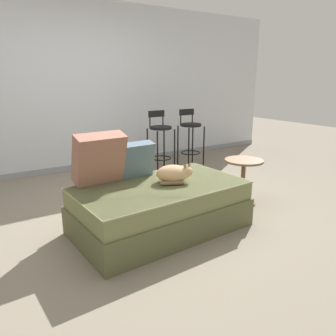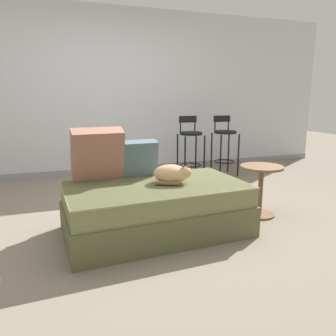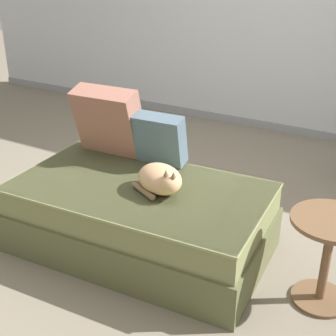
{
  "view_description": "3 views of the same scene",
  "coord_description": "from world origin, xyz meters",
  "px_view_note": "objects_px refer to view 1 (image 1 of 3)",
  "views": [
    {
      "loc": [
        -1.53,
        -2.93,
        1.44
      ],
      "look_at": [
        0.15,
        -0.3,
        0.58
      ],
      "focal_mm": 35.0,
      "sensor_mm": 36.0,
      "label": 1
    },
    {
      "loc": [
        -0.83,
        -3.13,
        1.23
      ],
      "look_at": [
        0.15,
        -0.3,
        0.58
      ],
      "focal_mm": 35.0,
      "sensor_mm": 36.0,
      "label": 2
    },
    {
      "loc": [
        1.45,
        -2.58,
        1.81
      ],
      "look_at": [
        0.15,
        -0.3,
        0.58
      ],
      "focal_mm": 50.0,
      "sensor_mm": 36.0,
      "label": 3
    }
  ],
  "objects_px": {
    "bar_stool_by_doorway": "(190,133)",
    "throw_pillow_corner": "(99,158)",
    "side_table": "(243,175)",
    "couch": "(161,207)",
    "throw_pillow_middle": "(137,159)",
    "bar_stool_near_window": "(160,137)",
    "cat": "(174,174)"
  },
  "relations": [
    {
      "from": "bar_stool_by_doorway",
      "to": "throw_pillow_middle",
      "type": "bearing_deg",
      "value": -140.15
    },
    {
      "from": "bar_stool_near_window",
      "to": "couch",
      "type": "bearing_deg",
      "value": -121.34
    },
    {
      "from": "couch",
      "to": "throw_pillow_middle",
      "type": "distance_m",
      "value": 0.55
    },
    {
      "from": "throw_pillow_corner",
      "to": "couch",
      "type": "bearing_deg",
      "value": -35.71
    },
    {
      "from": "bar_stool_near_window",
      "to": "bar_stool_by_doorway",
      "type": "distance_m",
      "value": 0.59
    },
    {
      "from": "throw_pillow_middle",
      "to": "bar_stool_near_window",
      "type": "relative_size",
      "value": 0.38
    },
    {
      "from": "cat",
      "to": "bar_stool_near_window",
      "type": "height_order",
      "value": "bar_stool_near_window"
    },
    {
      "from": "cat",
      "to": "bar_stool_near_window",
      "type": "xyz_separation_m",
      "value": [
        0.96,
        1.83,
        0.0
      ]
    },
    {
      "from": "throw_pillow_corner",
      "to": "cat",
      "type": "distance_m",
      "value": 0.73
    },
    {
      "from": "throw_pillow_middle",
      "to": "bar_stool_near_window",
      "type": "xyz_separation_m",
      "value": [
        1.17,
        1.47,
        -0.09
      ]
    },
    {
      "from": "cat",
      "to": "throw_pillow_corner",
      "type": "bearing_deg",
      "value": 151.62
    },
    {
      "from": "throw_pillow_middle",
      "to": "side_table",
      "type": "relative_size",
      "value": 0.68
    },
    {
      "from": "throw_pillow_middle",
      "to": "bar_stool_by_doorway",
      "type": "xyz_separation_m",
      "value": [
        1.76,
        1.47,
        -0.09
      ]
    },
    {
      "from": "couch",
      "to": "side_table",
      "type": "height_order",
      "value": "side_table"
    },
    {
      "from": "cat",
      "to": "side_table",
      "type": "distance_m",
      "value": 1.03
    },
    {
      "from": "throw_pillow_middle",
      "to": "couch",
      "type": "bearing_deg",
      "value": -80.41
    },
    {
      "from": "couch",
      "to": "throw_pillow_corner",
      "type": "height_order",
      "value": "throw_pillow_corner"
    },
    {
      "from": "side_table",
      "to": "throw_pillow_corner",
      "type": "bearing_deg",
      "value": 170.54
    },
    {
      "from": "throw_pillow_middle",
      "to": "bar_stool_by_doorway",
      "type": "distance_m",
      "value": 2.29
    },
    {
      "from": "throw_pillow_corner",
      "to": "throw_pillow_middle",
      "type": "bearing_deg",
      "value": 3.16
    },
    {
      "from": "couch",
      "to": "side_table",
      "type": "relative_size",
      "value": 3.13
    },
    {
      "from": "couch",
      "to": "throw_pillow_middle",
      "type": "relative_size",
      "value": 4.63
    },
    {
      "from": "throw_pillow_middle",
      "to": "cat",
      "type": "bearing_deg",
      "value": -58.95
    },
    {
      "from": "throw_pillow_corner",
      "to": "side_table",
      "type": "xyz_separation_m",
      "value": [
        1.63,
        -0.27,
        -0.36
      ]
    },
    {
      "from": "bar_stool_by_doorway",
      "to": "side_table",
      "type": "bearing_deg",
      "value": -106.93
    },
    {
      "from": "bar_stool_by_doorway",
      "to": "bar_stool_near_window",
      "type": "bearing_deg",
      "value": 180.0
    },
    {
      "from": "side_table",
      "to": "cat",
      "type": "bearing_deg",
      "value": -176.33
    },
    {
      "from": "bar_stool_by_doorway",
      "to": "cat",
      "type": "bearing_deg",
      "value": -130.19
    },
    {
      "from": "bar_stool_by_doorway",
      "to": "side_table",
      "type": "height_order",
      "value": "bar_stool_by_doorway"
    },
    {
      "from": "bar_stool_by_doorway",
      "to": "throw_pillow_corner",
      "type": "bearing_deg",
      "value": -145.46
    },
    {
      "from": "throw_pillow_corner",
      "to": "side_table",
      "type": "relative_size",
      "value": 0.93
    },
    {
      "from": "throw_pillow_middle",
      "to": "side_table",
      "type": "xyz_separation_m",
      "value": [
        1.22,
        -0.29,
        -0.29
      ]
    }
  ]
}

